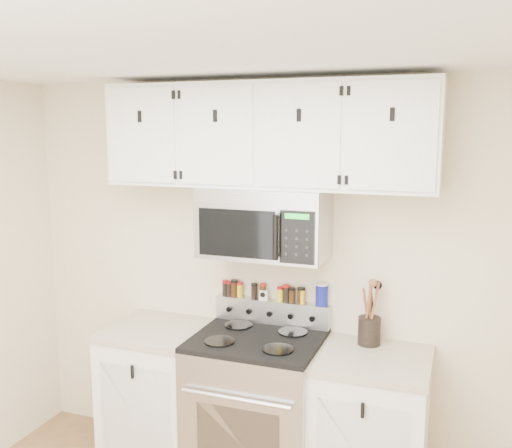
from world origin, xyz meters
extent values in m
cube|color=beige|center=(0.00, 1.75, 1.25)|extent=(3.50, 0.01, 2.50)
cube|color=white|center=(0.00, 0.00, 2.50)|extent=(3.50, 3.50, 0.01)
cube|color=#B7B7BA|center=(0.00, 1.43, 0.46)|extent=(0.76, 0.65, 0.92)
cube|color=black|center=(0.00, 1.11, 0.45)|extent=(0.50, 0.02, 0.40)
cube|color=black|center=(0.00, 1.43, 0.94)|extent=(0.76, 0.65, 0.03)
cube|color=#B7B7BA|center=(0.00, 1.71, 1.03)|extent=(0.76, 0.08, 0.15)
cylinder|color=black|center=(-0.18, 1.28, 0.96)|extent=(0.18, 0.18, 0.01)
cylinder|color=black|center=(0.18, 1.28, 0.96)|extent=(0.18, 0.18, 0.01)
cylinder|color=black|center=(-0.18, 1.57, 0.96)|extent=(0.18, 0.18, 0.01)
cylinder|color=black|center=(0.18, 1.57, 0.96)|extent=(0.18, 0.18, 0.01)
cube|color=white|center=(-0.69, 1.45, 0.44)|extent=(0.62, 0.60, 0.88)
cube|color=tan|center=(-0.69, 1.45, 0.90)|extent=(0.64, 0.62, 0.04)
cube|color=white|center=(0.69, 1.45, 0.44)|extent=(0.62, 0.60, 0.88)
cube|color=tan|center=(0.69, 1.45, 0.90)|extent=(0.64, 0.62, 0.04)
cube|color=#9E9EA3|center=(0.00, 1.56, 1.63)|extent=(0.76, 0.38, 0.42)
cube|color=#B7B7BA|center=(0.00, 1.36, 1.80)|extent=(0.73, 0.01, 0.08)
cube|color=black|center=(-0.10, 1.36, 1.59)|extent=(0.47, 0.01, 0.28)
cube|color=black|center=(0.26, 1.36, 1.59)|extent=(0.20, 0.01, 0.30)
cylinder|color=black|center=(0.15, 1.33, 1.59)|extent=(0.03, 0.03, 0.26)
cube|color=white|center=(0.00, 1.58, 2.15)|extent=(2.00, 0.33, 0.62)
cube|color=white|center=(-0.75, 1.41, 2.15)|extent=(0.46, 0.01, 0.57)
cube|color=black|center=(-0.75, 1.41, 2.26)|extent=(0.02, 0.01, 0.07)
cube|color=white|center=(-0.25, 1.41, 2.15)|extent=(0.46, 0.01, 0.57)
cube|color=black|center=(-0.25, 1.41, 2.26)|extent=(0.03, 0.01, 0.07)
cube|color=white|center=(0.25, 1.41, 2.15)|extent=(0.46, 0.01, 0.57)
cube|color=black|center=(0.25, 1.41, 2.26)|extent=(0.03, 0.01, 0.07)
cube|color=white|center=(0.75, 1.41, 2.15)|extent=(0.46, 0.01, 0.57)
cube|color=black|center=(0.75, 1.41, 2.26)|extent=(0.02, 0.01, 0.07)
cylinder|color=black|center=(0.64, 1.62, 1.00)|extent=(0.13, 0.13, 0.17)
cylinder|color=brown|center=(0.64, 1.62, 1.13)|extent=(0.02, 0.02, 0.31)
cylinder|color=brown|center=(0.66, 1.61, 1.14)|extent=(0.02, 0.02, 0.33)
cylinder|color=brown|center=(0.62, 1.63, 1.12)|extent=(0.02, 0.02, 0.29)
cylinder|color=black|center=(0.65, 1.64, 1.13)|extent=(0.02, 0.02, 0.30)
cylinder|color=brown|center=(0.63, 1.60, 1.14)|extent=(0.02, 0.02, 0.32)
cube|color=white|center=(-0.06, 1.71, 1.13)|extent=(0.06, 0.05, 0.06)
cylinder|color=navy|center=(0.32, 1.71, 1.17)|extent=(0.08, 0.08, 0.13)
cylinder|color=white|center=(0.32, 1.71, 1.24)|extent=(0.08, 0.08, 0.01)
cylinder|color=black|center=(-0.33, 1.71, 1.14)|extent=(0.04, 0.04, 0.09)
cylinder|color=#A50C14|center=(-0.33, 1.71, 1.19)|extent=(0.04, 0.04, 0.02)
cylinder|color=black|center=(-0.30, 1.71, 1.14)|extent=(0.04, 0.04, 0.08)
cylinder|color=maroon|center=(-0.30, 1.71, 1.19)|extent=(0.04, 0.04, 0.02)
cylinder|color=#391D0D|center=(-0.26, 1.71, 1.15)|extent=(0.05, 0.05, 0.09)
cylinder|color=black|center=(-0.26, 1.71, 1.20)|extent=(0.05, 0.05, 0.02)
cylinder|color=yellow|center=(-0.22, 1.71, 1.14)|extent=(0.04, 0.04, 0.08)
cylinder|color=#B30D20|center=(-0.22, 1.71, 1.19)|extent=(0.04, 0.04, 0.02)
cylinder|color=black|center=(-0.12, 1.71, 1.14)|extent=(0.04, 0.04, 0.08)
cylinder|color=black|center=(-0.12, 1.71, 1.19)|extent=(0.04, 0.04, 0.02)
cylinder|color=#3C1E0E|center=(-0.06, 1.71, 1.14)|extent=(0.04, 0.04, 0.09)
cylinder|color=#AC1F0D|center=(-0.06, 1.71, 1.20)|extent=(0.04, 0.04, 0.02)
cylinder|color=yellow|center=(0.05, 1.71, 1.14)|extent=(0.04, 0.04, 0.08)
cylinder|color=#A90D13|center=(0.05, 1.71, 1.19)|extent=(0.04, 0.04, 0.02)
cylinder|color=black|center=(0.09, 1.71, 1.15)|extent=(0.04, 0.04, 0.09)
cylinder|color=#B5150D|center=(0.09, 1.71, 1.20)|extent=(0.05, 0.05, 0.02)
cylinder|color=#3B240E|center=(0.13, 1.71, 1.14)|extent=(0.04, 0.04, 0.08)
cylinder|color=black|center=(0.13, 1.71, 1.19)|extent=(0.04, 0.04, 0.02)
cylinder|color=#3E220E|center=(0.19, 1.71, 1.14)|extent=(0.04, 0.04, 0.09)
cylinder|color=black|center=(0.19, 1.71, 1.19)|extent=(0.04, 0.04, 0.02)
cylinder|color=yellow|center=(0.20, 1.71, 1.14)|extent=(0.04, 0.04, 0.09)
cylinder|color=black|center=(0.20, 1.71, 1.19)|extent=(0.04, 0.04, 0.02)
camera|label=1|loc=(1.12, -1.64, 2.18)|focal=40.00mm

